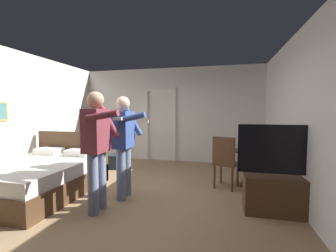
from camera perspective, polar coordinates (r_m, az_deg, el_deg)
ground_plane at (r=3.96m, az=-9.97°, el=-18.00°), size 6.63×6.63×0.00m
wall_back at (r=6.61m, az=0.58°, el=2.90°), size 5.47×0.12×2.72m
wall_right at (r=3.57m, az=33.05°, el=1.41°), size 0.12×6.27×2.72m
doorway_frame at (r=6.60m, az=-1.97°, el=1.72°), size 0.93×0.08×2.13m
bed at (r=4.70m, az=-29.88°, el=-11.04°), size 1.66×2.05×1.02m
tv_flatscreen at (r=3.66m, az=26.84°, el=-13.77°), size 1.20×0.40×1.28m
side_table at (r=4.70m, az=20.33°, el=-8.61°), size 0.67×0.67×0.70m
laptop at (r=4.61m, az=20.28°, el=-5.34°), size 0.41×0.41×0.17m
bottle_on_table at (r=4.58m, az=22.29°, el=-4.91°), size 0.06×0.06×0.22m
wooden_chair at (r=4.39m, az=14.38°, el=-8.43°), size 0.54×0.54×0.99m
person_blue_shirt at (r=3.39m, az=-17.65°, el=-4.16°), size 0.65×0.53×1.75m
person_striped_shirt at (r=3.82m, az=-11.15°, el=-3.45°), size 0.66×0.56×1.71m
suitcase_dark at (r=5.97m, az=-13.41°, el=-8.78°), size 0.53×0.45×0.34m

